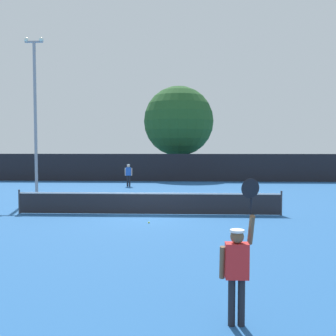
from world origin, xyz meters
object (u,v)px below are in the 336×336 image
object	(u,v)px
player_receiving	(128,173)
tennis_ball	(149,222)
light_pole	(35,108)
parked_car_far	(191,169)
large_tree	(179,121)
parked_car_mid	(144,167)
parked_car_near	(99,168)
player_serving	(237,262)

from	to	relation	value
player_receiving	tennis_ball	xyz separation A→B (m)	(2.84, -13.97, -1.00)
light_pole	parked_car_far	xyz separation A→B (m)	(9.77, 16.22, -4.58)
player_receiving	parked_car_far	xyz separation A→B (m)	(4.95, 10.49, -0.25)
large_tree	parked_car_far	distance (m)	5.09
player_receiving	light_pole	size ratio (longest dim) A/B	0.18
light_pole	parked_car_mid	xyz separation A→B (m)	(4.65, 18.90, -4.58)
parked_car_mid	parked_car_near	bearing A→B (deg)	-151.16
tennis_ball	parked_car_near	size ratio (longest dim) A/B	0.02
large_tree	parked_car_near	distance (m)	9.93
parked_car_near	parked_car_far	size ratio (longest dim) A/B	1.02
tennis_ball	parked_car_far	distance (m)	24.56
tennis_ball	parked_car_far	size ratio (longest dim) A/B	0.02
parked_car_near	parked_car_far	xyz separation A→B (m)	(9.75, -0.80, 0.00)
player_receiving	parked_car_near	bearing A→B (deg)	-66.97
tennis_ball	parked_car_near	bearing A→B (deg)	106.83
light_pole	parked_car_mid	bearing A→B (deg)	76.18
light_pole	parked_car_far	size ratio (longest dim) A/B	2.24
parked_car_far	player_serving	bearing A→B (deg)	-92.15
player_serving	player_receiving	size ratio (longest dim) A/B	1.46
large_tree	parked_car_mid	bearing A→B (deg)	133.73
light_pole	large_tree	world-z (taller)	light_pole
parked_car_mid	parked_car_far	distance (m)	5.78
parked_car_mid	parked_car_far	bearing A→B (deg)	-21.04
player_serving	light_pole	bearing A→B (deg)	120.73
player_receiving	parked_car_far	size ratio (longest dim) A/B	0.39
player_serving	parked_car_mid	size ratio (longest dim) A/B	0.56
player_receiving	light_pole	bearing A→B (deg)	49.88
player_serving	tennis_ball	xyz separation A→B (m)	(-2.25, 8.43, -1.03)
player_receiving	tennis_ball	distance (m)	14.29
player_receiving	parked_car_far	bearing A→B (deg)	-115.24
parked_car_near	light_pole	bearing A→B (deg)	-95.97
tennis_ball	parked_car_near	distance (m)	26.40
tennis_ball	player_serving	bearing A→B (deg)	-75.07
tennis_ball	large_tree	distance (m)	23.81
large_tree	parked_car_mid	size ratio (longest dim) A/B	2.04
large_tree	parked_car_mid	xyz separation A→B (m)	(-3.82, 4.00, -4.75)
parked_car_near	parked_car_mid	bearing A→B (deg)	16.27
player_receiving	large_tree	distance (m)	10.86
player_serving	parked_car_near	world-z (taller)	player_serving
parked_car_near	tennis_ball	bearing A→B (deg)	-79.07
parked_car_near	parked_car_far	bearing A→B (deg)	-10.60
large_tree	parked_car_near	bearing A→B (deg)	165.98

